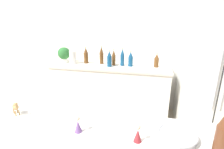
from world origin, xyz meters
TOP-DOWN VIEW (x-y plane):
  - wall_back at (0.00, 2.73)m, footprint 8.00×0.06m
  - back_counter at (-0.30, 2.40)m, footprint 2.08×0.63m
  - refrigerator at (1.35, 2.33)m, footprint 0.93×0.72m
  - potted_plant at (-1.18, 2.43)m, footprint 0.23×0.23m
  - paper_towel_roll at (-0.97, 2.36)m, footprint 0.12×0.12m
  - back_bottle_0 at (0.06, 2.41)m, footprint 0.08×0.08m
  - back_bottle_1 at (0.50, 2.45)m, footprint 0.08×0.08m
  - back_bottle_2 at (-0.23, 2.43)m, footprint 0.06×0.06m
  - back_bottle_3 at (-0.29, 2.31)m, footprint 0.08×0.08m
  - back_bottle_4 at (-0.08, 2.42)m, footprint 0.07×0.07m
  - back_bottle_5 at (-0.76, 2.45)m, footprint 0.08×0.08m
  - back_bottle_6 at (-0.47, 2.47)m, footprint 0.07×0.07m
  - wine_bottle at (0.80, 0.39)m, footprint 0.09×0.09m
  - fruit_bowl at (0.59, 0.51)m, footprint 0.26×0.26m
  - camel_figurine at (-0.64, 0.55)m, footprint 0.09×0.08m
  - wise_man_figurine_blue at (-0.06, 0.45)m, footprint 0.05×0.05m
  - wise_man_figurine_crimson at (0.35, 0.44)m, footprint 0.05×0.05m

SIDE VIEW (x-z plane):
  - back_counter at x=-0.30m, z-range 0.00..0.90m
  - refrigerator at x=1.35m, z-range 0.00..1.69m
  - fruit_bowl at x=0.59m, z-range 0.95..1.00m
  - wise_man_figurine_blue at x=-0.06m, z-range 0.94..1.06m
  - wise_man_figurine_crimson at x=0.35m, z-range 0.94..1.06m
  - back_bottle_1 at x=0.50m, z-range 0.90..1.13m
  - camel_figurine at x=-0.64m, z-range 0.96..1.08m
  - paper_towel_roll at x=-0.97m, z-range 0.90..1.13m
  - back_bottle_0 at x=0.06m, z-range 0.90..1.15m
  - back_bottle_3 at x=-0.29m, z-range 0.90..1.17m
  - back_bottle_2 at x=-0.23m, z-range 0.90..1.17m
  - back_bottle_5 at x=-0.76m, z-range 0.90..1.19m
  - back_bottle_4 at x=-0.08m, z-range 0.90..1.20m
  - back_bottle_6 at x=-0.47m, z-range 0.89..1.21m
  - potted_plant at x=-1.18m, z-range 0.92..1.20m
  - wine_bottle at x=0.80m, z-range 0.94..1.26m
  - wall_back at x=0.00m, z-range 0.00..2.55m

